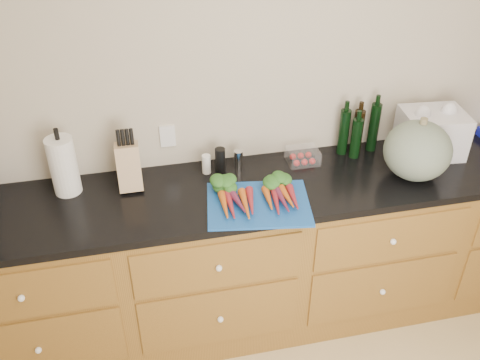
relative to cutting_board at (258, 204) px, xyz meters
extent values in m
cube|color=#BBB09B|center=(0.22, 0.48, 0.35)|extent=(4.10, 0.05, 2.60)
cube|color=brown|center=(0.22, 0.16, -0.50)|extent=(3.60, 0.60, 0.90)
cube|color=brown|center=(-1.13, -0.15, -0.23)|extent=(0.82, 0.01, 0.28)
sphere|color=white|center=(-1.13, -0.16, -0.23)|extent=(0.03, 0.03, 0.03)
cube|color=brown|center=(-1.13, -0.15, -0.59)|extent=(0.82, 0.01, 0.38)
sphere|color=white|center=(-1.13, -0.16, -0.59)|extent=(0.03, 0.03, 0.03)
cube|color=brown|center=(-0.23, -0.15, -0.23)|extent=(0.82, 0.01, 0.28)
sphere|color=white|center=(-0.23, -0.16, -0.23)|extent=(0.03, 0.03, 0.03)
cube|color=brown|center=(-0.23, -0.15, -0.59)|extent=(0.82, 0.01, 0.38)
sphere|color=white|center=(-0.23, -0.16, -0.59)|extent=(0.03, 0.03, 0.03)
cube|color=brown|center=(0.67, -0.15, -0.23)|extent=(0.82, 0.01, 0.28)
sphere|color=white|center=(0.67, -0.16, -0.23)|extent=(0.03, 0.03, 0.03)
cube|color=brown|center=(0.67, -0.15, -0.59)|extent=(0.82, 0.01, 0.38)
sphere|color=white|center=(0.67, -0.16, -0.59)|extent=(0.03, 0.03, 0.03)
cube|color=black|center=(0.22, 0.16, -0.03)|extent=(3.64, 0.62, 0.04)
cube|color=#154B9E|center=(0.00, 0.00, 0.00)|extent=(0.55, 0.45, 0.01)
cone|color=#CD5C18|center=(-0.17, -0.02, 0.03)|extent=(0.04, 0.19, 0.04)
cone|color=maroon|center=(-0.14, -0.02, 0.03)|extent=(0.04, 0.19, 0.04)
cone|color=maroon|center=(-0.11, -0.02, 0.03)|extent=(0.04, 0.19, 0.04)
cone|color=#CD5C18|center=(-0.07, -0.02, 0.03)|extent=(0.04, 0.19, 0.04)
cone|color=maroon|center=(-0.04, -0.02, 0.03)|extent=(0.04, 0.19, 0.04)
ellipsoid|color=#1C551E|center=(-0.11, 0.12, 0.04)|extent=(0.19, 0.11, 0.06)
cone|color=#CD5C18|center=(0.04, -0.02, 0.03)|extent=(0.04, 0.19, 0.04)
cone|color=maroon|center=(0.07, -0.02, 0.03)|extent=(0.04, 0.19, 0.04)
cone|color=maroon|center=(0.11, -0.02, 0.03)|extent=(0.04, 0.19, 0.04)
cone|color=#CD5C18|center=(0.14, -0.02, 0.03)|extent=(0.04, 0.19, 0.04)
cone|color=maroon|center=(0.17, -0.02, 0.03)|extent=(0.04, 0.19, 0.04)
ellipsoid|color=#1C551E|center=(0.11, 0.12, 0.04)|extent=(0.19, 0.11, 0.06)
ellipsoid|color=#536454|center=(0.85, 0.08, 0.15)|extent=(0.34, 0.34, 0.31)
cylinder|color=white|center=(-0.90, 0.32, 0.14)|extent=(0.13, 0.13, 0.30)
cube|color=tan|center=(-0.59, 0.30, 0.11)|extent=(0.12, 0.12, 0.23)
cylinder|color=white|center=(-0.20, 0.34, 0.05)|extent=(0.05, 0.05, 0.10)
cylinder|color=black|center=(-0.12, 0.34, 0.06)|extent=(0.05, 0.05, 0.14)
cylinder|color=silver|center=(-0.03, 0.34, 0.05)|extent=(0.05, 0.05, 0.11)
cube|color=white|center=(0.33, 0.33, 0.03)|extent=(0.17, 0.13, 0.08)
cylinder|color=black|center=(0.58, 0.38, 0.12)|extent=(0.06, 0.06, 0.26)
cylinder|color=black|center=(0.66, 0.39, 0.12)|extent=(0.06, 0.06, 0.25)
cylinder|color=black|center=(0.75, 0.38, 0.13)|extent=(0.06, 0.06, 0.28)
cylinder|color=black|center=(0.63, 0.33, 0.11)|extent=(0.06, 0.06, 0.23)
camera|label=1|loc=(-0.53, -2.01, 1.56)|focal=40.00mm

